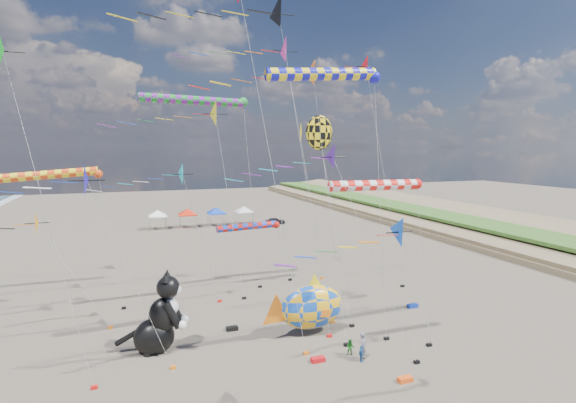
{
  "coord_description": "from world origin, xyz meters",
  "views": [
    {
      "loc": [
        -11.07,
        -17.95,
        13.84
      ],
      "look_at": [
        -0.1,
        12.0,
        9.97
      ],
      "focal_mm": 28.0,
      "sensor_mm": 36.0,
      "label": 1
    }
  ],
  "objects_px": {
    "person_adult": "(363,346)",
    "parked_car": "(275,221)",
    "fish_inflatable": "(311,307)",
    "cat_inflatable": "(158,311)",
    "child_blue": "(361,353)",
    "child_green": "(350,347)"
  },
  "relations": [
    {
      "from": "cat_inflatable",
      "to": "child_green",
      "type": "xyz_separation_m",
      "value": [
        11.94,
        -5.17,
        -2.24
      ]
    },
    {
      "from": "child_green",
      "to": "person_adult",
      "type": "bearing_deg",
      "value": -23.88
    },
    {
      "from": "child_green",
      "to": "child_blue",
      "type": "distance_m",
      "value": 1.03
    },
    {
      "from": "cat_inflatable",
      "to": "fish_inflatable",
      "type": "bearing_deg",
      "value": 8.66
    },
    {
      "from": "person_adult",
      "to": "child_green",
      "type": "bearing_deg",
      "value": 88.38
    },
    {
      "from": "cat_inflatable",
      "to": "person_adult",
      "type": "height_order",
      "value": "cat_inflatable"
    },
    {
      "from": "cat_inflatable",
      "to": "child_blue",
      "type": "bearing_deg",
      "value": -12.67
    },
    {
      "from": "child_green",
      "to": "child_blue",
      "type": "relative_size",
      "value": 1.02
    },
    {
      "from": "cat_inflatable",
      "to": "fish_inflatable",
      "type": "height_order",
      "value": "cat_inflatable"
    },
    {
      "from": "child_green",
      "to": "child_blue",
      "type": "xyz_separation_m",
      "value": [
        0.27,
        -1.0,
        -0.01
      ]
    },
    {
      "from": "cat_inflatable",
      "to": "child_blue",
      "type": "xyz_separation_m",
      "value": [
        12.2,
        -6.17,
        -2.25
      ]
    },
    {
      "from": "person_adult",
      "to": "parked_car",
      "type": "bearing_deg",
      "value": 41.64
    },
    {
      "from": "person_adult",
      "to": "fish_inflatable",
      "type": "bearing_deg",
      "value": 72.39
    },
    {
      "from": "cat_inflatable",
      "to": "person_adult",
      "type": "relative_size",
      "value": 3.09
    },
    {
      "from": "fish_inflatable",
      "to": "cat_inflatable",
      "type": "bearing_deg",
      "value": 174.51
    },
    {
      "from": "fish_inflatable",
      "to": "person_adult",
      "type": "distance_m",
      "value": 5.29
    },
    {
      "from": "child_blue",
      "to": "parked_car",
      "type": "bearing_deg",
      "value": 45.33
    },
    {
      "from": "child_blue",
      "to": "parked_car",
      "type": "relative_size",
      "value": 0.31
    },
    {
      "from": "cat_inflatable",
      "to": "child_green",
      "type": "bearing_deg",
      "value": -9.27
    },
    {
      "from": "cat_inflatable",
      "to": "fish_inflatable",
      "type": "xyz_separation_m",
      "value": [
        10.82,
        -1.04,
        -0.71
      ]
    },
    {
      "from": "cat_inflatable",
      "to": "parked_car",
      "type": "relative_size",
      "value": 1.58
    },
    {
      "from": "cat_inflatable",
      "to": "fish_inflatable",
      "type": "distance_m",
      "value": 10.9
    }
  ]
}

